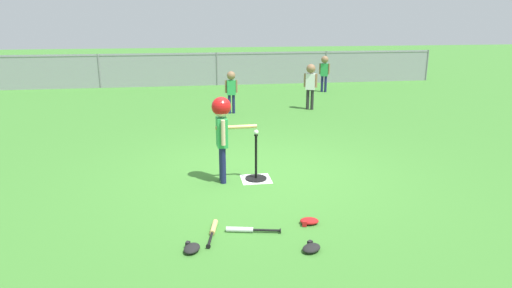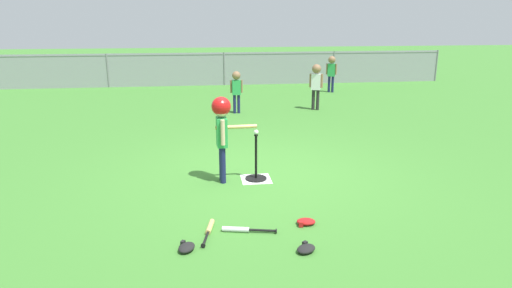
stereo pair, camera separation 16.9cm
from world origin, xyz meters
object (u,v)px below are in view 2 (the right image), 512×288
batting_tee (256,172)px  spare_bat_wood (209,229)px  baseball_on_tee (256,132)px  fielder_near_left (331,69)px  batter_child (222,122)px  fielder_near_right (316,81)px  glove_tossed_aside (306,249)px  fielder_deep_right (236,86)px  glove_by_plate (186,247)px  glove_near_bats (306,222)px  spare_bat_silver (241,230)px

batting_tee → spare_bat_wood: size_ratio=1.16×
baseball_on_tee → fielder_near_left: (3.46, 7.67, 0.01)m
batter_child → fielder_near_right: bearing=61.4°
fielder_near_left → fielder_near_right: (-1.23, -2.70, 0.02)m
baseball_on_tee → glove_tossed_aside: (0.23, -2.20, -0.70)m
fielder_near_right → fielder_deep_right: (-2.08, -0.16, -0.08)m
fielder_near_left → fielder_deep_right: 4.37m
glove_by_plate → glove_near_bats: 1.44m
glove_tossed_aside → batting_tee: bearing=95.9°
baseball_on_tee → glove_near_bats: (0.38, -1.59, -0.70)m
spare_bat_wood → glove_near_bats: 1.13m
glove_tossed_aside → baseball_on_tee: bearing=95.9°
batting_tee → fielder_deep_right: 4.85m
batter_child → fielder_deep_right: batter_child is taller
glove_tossed_aside → glove_by_plate: bearing=171.1°
fielder_near_right → glove_near_bats: size_ratio=4.92×
spare_bat_wood → glove_by_plate: bearing=-122.3°
batting_tee → fielder_near_left: bearing=65.7°
batting_tee → glove_near_bats: size_ratio=2.88×
baseball_on_tee → glove_near_bats: size_ratio=0.31×
batting_tee → batter_child: batter_child is taller
spare_bat_wood → fielder_near_right: bearing=65.6°
fielder_near_right → glove_tossed_aside: (-2.00, -7.17, -0.73)m
spare_bat_wood → glove_near_bats: bearing=1.7°
fielder_deep_right → spare_bat_silver: fielder_deep_right is taller
glove_by_plate → baseball_on_tee: bearing=63.5°
batting_tee → spare_bat_silver: batting_tee is taller
glove_near_bats → glove_tossed_aside: (-0.15, -0.62, 0.00)m
spare_bat_silver → glove_near_bats: size_ratio=2.56×
glove_by_plate → batter_child: bearing=75.7°
fielder_near_right → glove_near_bats: (-1.85, -6.55, -0.73)m
fielder_near_left → glove_tossed_aside: bearing=-108.1°
batter_child → glove_near_bats: bearing=-60.9°
batter_child → fielder_near_right: (2.72, 4.99, -0.14)m
baseball_on_tee → fielder_near_right: fielder_near_right is taller
baseball_on_tee → spare_bat_silver: size_ratio=0.12×
fielder_near_left → fielder_deep_right: (-3.31, -2.86, -0.06)m
fielder_near_left → batting_tee: bearing=-114.3°
batting_tee → spare_bat_silver: bearing=-103.1°
spare_bat_wood → glove_by_plate: size_ratio=2.25×
glove_by_plate → fielder_near_right: bearing=65.2°
fielder_near_left → glove_near_bats: bearing=-108.4°
fielder_deep_right → spare_bat_wood: 6.52m
batting_tee → glove_tossed_aside: (0.23, -2.20, -0.08)m
fielder_deep_right → glove_by_plate: 6.95m
batting_tee → fielder_near_right: 5.49m
fielder_near_right → glove_tossed_aside: size_ratio=4.36×
spare_bat_silver → spare_bat_wood: size_ratio=1.04×
fielder_near_right → spare_bat_silver: size_ratio=1.92×
baseball_on_tee → fielder_deep_right: bearing=88.2°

